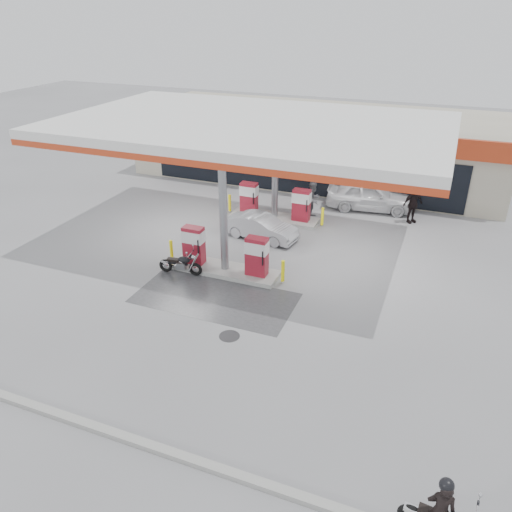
{
  "coord_description": "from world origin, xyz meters",
  "views": [
    {
      "loc": [
        7.84,
        -14.3,
        9.92
      ],
      "look_at": [
        1.52,
        1.61,
        1.2
      ],
      "focal_mm": 35.0,
      "sensor_mm": 36.0,
      "label": 1
    }
  ],
  "objects_px": {
    "pump_island_near": "(225,256)",
    "attendant": "(313,200)",
    "hatchback_silver": "(261,227)",
    "biker_walking": "(413,204)",
    "parked_car_left": "(223,165)",
    "biker_main": "(440,511)",
    "sedan_white": "(370,196)",
    "parked_motorcycle": "(181,264)",
    "pump_island_far": "(275,206)"
  },
  "relations": [
    {
      "from": "biker_main",
      "to": "attendant",
      "type": "relative_size",
      "value": 0.83
    },
    {
      "from": "sedan_white",
      "to": "biker_walking",
      "type": "relative_size",
      "value": 2.36
    },
    {
      "from": "attendant",
      "to": "hatchback_silver",
      "type": "relative_size",
      "value": 0.55
    },
    {
      "from": "biker_main",
      "to": "parked_motorcycle",
      "type": "relative_size",
      "value": 0.86
    },
    {
      "from": "parked_motorcycle",
      "to": "attendant",
      "type": "distance_m",
      "value": 8.48
    },
    {
      "from": "attendant",
      "to": "parked_motorcycle",
      "type": "bearing_deg",
      "value": 176.59
    },
    {
      "from": "pump_island_near",
      "to": "parked_motorcycle",
      "type": "height_order",
      "value": "pump_island_near"
    },
    {
      "from": "hatchback_silver",
      "to": "parked_car_left",
      "type": "distance_m",
      "value": 10.27
    },
    {
      "from": "biker_main",
      "to": "hatchback_silver",
      "type": "bearing_deg",
      "value": -59.77
    },
    {
      "from": "pump_island_near",
      "to": "biker_main",
      "type": "bearing_deg",
      "value": -44.78
    },
    {
      "from": "parked_motorcycle",
      "to": "parked_car_left",
      "type": "xyz_separation_m",
      "value": [
        -4.11,
        12.79,
        0.13
      ]
    },
    {
      "from": "pump_island_near",
      "to": "parked_car_left",
      "type": "distance_m",
      "value": 13.29
    },
    {
      "from": "parked_car_left",
      "to": "pump_island_far",
      "type": "bearing_deg",
      "value": -152.54
    },
    {
      "from": "pump_island_near",
      "to": "biker_walking",
      "type": "distance_m",
      "value": 10.47
    },
    {
      "from": "parked_motorcycle",
      "to": "sedan_white",
      "type": "relative_size",
      "value": 0.41
    },
    {
      "from": "attendant",
      "to": "biker_main",
      "type": "bearing_deg",
      "value": -136.03
    },
    {
      "from": "pump_island_near",
      "to": "pump_island_far",
      "type": "relative_size",
      "value": 1.0
    },
    {
      "from": "pump_island_far",
      "to": "parked_car_left",
      "type": "xyz_separation_m",
      "value": [
        -5.7,
        6.0,
        -0.16
      ]
    },
    {
      "from": "biker_main",
      "to": "pump_island_near",
      "type": "bearing_deg",
      "value": -49.48
    },
    {
      "from": "pump_island_near",
      "to": "sedan_white",
      "type": "height_order",
      "value": "pump_island_near"
    },
    {
      "from": "pump_island_far",
      "to": "parked_motorcycle",
      "type": "relative_size",
      "value": 2.77
    },
    {
      "from": "pump_island_far",
      "to": "parked_car_left",
      "type": "bearing_deg",
      "value": 133.55
    },
    {
      "from": "attendant",
      "to": "hatchback_silver",
      "type": "bearing_deg",
      "value": 175.61
    },
    {
      "from": "parked_car_left",
      "to": "biker_walking",
      "type": "relative_size",
      "value": 1.98
    },
    {
      "from": "attendant",
      "to": "hatchback_silver",
      "type": "distance_m",
      "value": 3.74
    },
    {
      "from": "biker_main",
      "to": "parked_car_left",
      "type": "bearing_deg",
      "value": -59.7
    },
    {
      "from": "hatchback_silver",
      "to": "biker_walking",
      "type": "xyz_separation_m",
      "value": [
        6.31,
        4.6,
        0.39
      ]
    },
    {
      "from": "biker_main",
      "to": "hatchback_silver",
      "type": "relative_size",
      "value": 0.45
    },
    {
      "from": "pump_island_far",
      "to": "biker_walking",
      "type": "height_order",
      "value": "biker_walking"
    },
    {
      "from": "hatchback_silver",
      "to": "biker_walking",
      "type": "height_order",
      "value": "biker_walking"
    },
    {
      "from": "attendant",
      "to": "pump_island_far",
      "type": "bearing_deg",
      "value": 139.86
    },
    {
      "from": "pump_island_far",
      "to": "attendant",
      "type": "distance_m",
      "value": 2.0
    },
    {
      "from": "pump_island_near",
      "to": "biker_walking",
      "type": "xyz_separation_m",
      "value": [
        6.51,
        8.2,
        0.26
      ]
    },
    {
      "from": "pump_island_far",
      "to": "parked_motorcycle",
      "type": "distance_m",
      "value": 6.98
    },
    {
      "from": "pump_island_near",
      "to": "attendant",
      "type": "relative_size",
      "value": 2.66
    },
    {
      "from": "biker_main",
      "to": "hatchback_silver",
      "type": "distance_m",
      "value": 15.11
    },
    {
      "from": "pump_island_near",
      "to": "pump_island_far",
      "type": "height_order",
      "value": "same"
    },
    {
      "from": "pump_island_near",
      "to": "hatchback_silver",
      "type": "xyz_separation_m",
      "value": [
        0.2,
        3.6,
        -0.13
      ]
    },
    {
      "from": "biker_walking",
      "to": "sedan_white",
      "type": "bearing_deg",
      "value": 112.23
    },
    {
      "from": "pump_island_near",
      "to": "parked_car_left",
      "type": "relative_size",
      "value": 1.34
    },
    {
      "from": "attendant",
      "to": "parked_car_left",
      "type": "distance_m",
      "value": 8.96
    },
    {
      "from": "biker_main",
      "to": "attendant",
      "type": "xyz_separation_m",
      "value": [
        -7.13,
        15.78,
        0.17
      ]
    },
    {
      "from": "pump_island_near",
      "to": "pump_island_far",
      "type": "distance_m",
      "value": 6.0
    },
    {
      "from": "sedan_white",
      "to": "biker_walking",
      "type": "bearing_deg",
      "value": -121.69
    },
    {
      "from": "biker_main",
      "to": "parked_car_left",
      "type": "relative_size",
      "value": 0.42
    },
    {
      "from": "pump_island_near",
      "to": "hatchback_silver",
      "type": "height_order",
      "value": "pump_island_near"
    },
    {
      "from": "pump_island_near",
      "to": "attendant",
      "type": "xyz_separation_m",
      "value": [
        1.72,
        7.0,
        0.26
      ]
    },
    {
      "from": "pump_island_near",
      "to": "attendant",
      "type": "bearing_deg",
      "value": 76.21
    },
    {
      "from": "parked_motorcycle",
      "to": "attendant",
      "type": "relative_size",
      "value": 0.96
    },
    {
      "from": "attendant",
      "to": "parked_car_left",
      "type": "relative_size",
      "value": 0.5
    }
  ]
}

